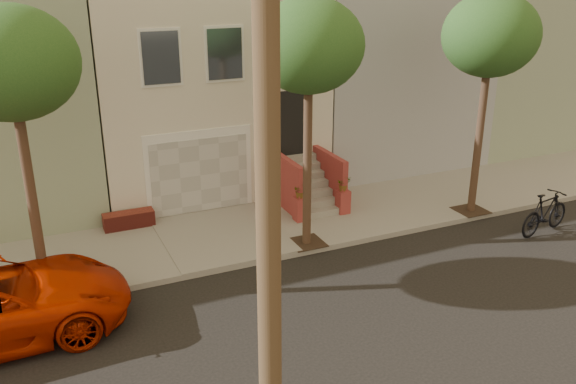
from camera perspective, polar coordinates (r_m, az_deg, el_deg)
name	(u,v)px	position (r m, az deg, el deg)	size (l,w,h in m)	color
ground	(345,332)	(12.94, 5.39, -12.92)	(90.00, 90.00, 0.00)	black
sidewalk	(252,231)	(17.16, -3.40, -3.68)	(40.00, 3.70, 0.15)	gray
house_row	(188,72)	(21.49, -9.33, 11.05)	(33.10, 11.70, 7.00)	beige
tree_left	(11,65)	(13.32, -24.52, 10.73)	(2.70, 2.57, 6.30)	#2D2116
tree_mid	(309,47)	(14.82, 1.95, 13.36)	(2.70, 2.57, 6.30)	#2D2116
tree_right	(491,37)	(17.92, 18.42, 13.63)	(2.70, 2.57, 6.30)	#2D2116
motorcycle	(545,213)	(18.43, 22.93, -1.79)	(0.57, 2.03, 1.22)	black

